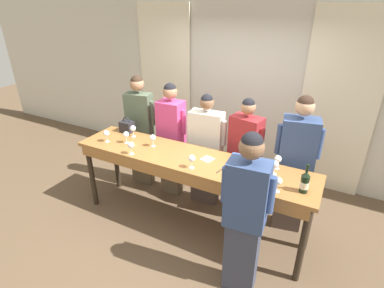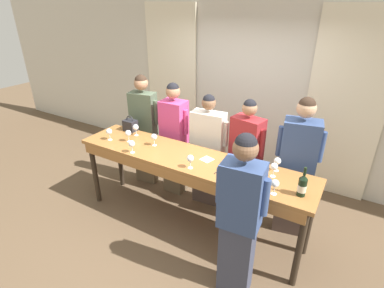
# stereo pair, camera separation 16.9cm
# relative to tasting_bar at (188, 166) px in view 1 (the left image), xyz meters

# --- Properties ---
(ground_plane) EXTENTS (18.00, 18.00, 0.00)m
(ground_plane) POSITION_rel_tasting_bar_xyz_m (0.00, 0.03, -0.90)
(ground_plane) COLOR brown
(wall_back) EXTENTS (12.00, 0.06, 2.80)m
(wall_back) POSITION_rel_tasting_bar_xyz_m (0.00, 1.85, 0.50)
(wall_back) COLOR beige
(wall_back) RESTS_ON ground_plane
(curtain_panel_left) EXTENTS (1.01, 0.03, 2.69)m
(curtain_panel_left) POSITION_rel_tasting_bar_xyz_m (-1.44, 1.79, 0.45)
(curtain_panel_left) COLOR #EFE5C6
(curtain_panel_left) RESTS_ON ground_plane
(curtain_panel_right) EXTENTS (1.01, 0.03, 2.69)m
(curtain_panel_right) POSITION_rel_tasting_bar_xyz_m (1.44, 1.79, 0.45)
(curtain_panel_right) COLOR #EFE5C6
(curtain_panel_right) RESTS_ON ground_plane
(tasting_bar) EXTENTS (3.00, 0.66, 1.01)m
(tasting_bar) POSITION_rel_tasting_bar_xyz_m (0.00, 0.00, 0.00)
(tasting_bar) COLOR #9E6633
(tasting_bar) RESTS_ON ground_plane
(wine_bottle) EXTENTS (0.08, 0.08, 0.31)m
(wine_bottle) POSITION_rel_tasting_bar_xyz_m (1.33, -0.08, 0.22)
(wine_bottle) COLOR black
(wine_bottle) RESTS_ON tasting_bar
(handbag) EXTENTS (0.18, 0.14, 0.22)m
(handbag) POSITION_rel_tasting_bar_xyz_m (-1.15, 0.30, 0.19)
(handbag) COLOR #232328
(handbag) RESTS_ON tasting_bar
(wine_glass_front_left) EXTENTS (0.08, 0.08, 0.16)m
(wine_glass_front_left) POSITION_rel_tasting_bar_xyz_m (-0.67, -0.23, 0.23)
(wine_glass_front_left) COLOR white
(wine_glass_front_left) RESTS_ON tasting_bar
(wine_glass_front_mid) EXTENTS (0.08, 0.08, 0.16)m
(wine_glass_front_mid) POSITION_rel_tasting_bar_xyz_m (0.99, 0.25, 0.23)
(wine_glass_front_mid) COLOR white
(wine_glass_front_mid) RESTS_ON tasting_bar
(wine_glass_front_right) EXTENTS (0.08, 0.08, 0.16)m
(wine_glass_front_right) POSITION_rel_tasting_bar_xyz_m (-0.92, -0.00, 0.23)
(wine_glass_front_right) COLOR white
(wine_glass_front_right) RESTS_ON tasting_bar
(wine_glass_center_left) EXTENTS (0.08, 0.08, 0.16)m
(wine_glass_center_left) POSITION_rel_tasting_bar_xyz_m (-0.56, 0.08, 0.23)
(wine_glass_center_left) COLOR white
(wine_glass_center_left) RESTS_ON tasting_bar
(wine_glass_center_mid) EXTENTS (0.08, 0.08, 0.16)m
(wine_glass_center_mid) POSITION_rel_tasting_bar_xyz_m (0.14, -0.18, 0.23)
(wine_glass_center_mid) COLOR white
(wine_glass_center_mid) RESTS_ON tasting_bar
(wine_glass_center_right) EXTENTS (0.08, 0.08, 0.16)m
(wine_glass_center_right) POSITION_rel_tasting_bar_xyz_m (1.10, -0.20, 0.23)
(wine_glass_center_right) COLOR white
(wine_glass_center_right) RESTS_ON tasting_bar
(wine_glass_back_left) EXTENTS (0.08, 0.08, 0.16)m
(wine_glass_back_left) POSITION_rel_tasting_bar_xyz_m (-0.97, 0.20, 0.23)
(wine_glass_back_left) COLOR white
(wine_glass_back_left) RESTS_ON tasting_bar
(wine_glass_back_mid) EXTENTS (0.08, 0.08, 0.16)m
(wine_glass_back_mid) POSITION_rel_tasting_bar_xyz_m (-1.18, -0.09, 0.23)
(wine_glass_back_mid) COLOR white
(wine_glass_back_mid) RESTS_ON tasting_bar
(wine_glass_back_right) EXTENTS (0.08, 0.08, 0.16)m
(wine_glass_back_right) POSITION_rel_tasting_bar_xyz_m (0.76, 0.08, 0.23)
(wine_glass_back_right) COLOR white
(wine_glass_back_right) RESTS_ON tasting_bar
(wine_glass_near_host) EXTENTS (0.08, 0.08, 0.16)m
(wine_glass_near_host) POSITION_rel_tasting_bar_xyz_m (0.99, 0.12, 0.23)
(wine_glass_near_host) COLOR white
(wine_glass_near_host) RESTS_ON tasting_bar
(napkin) EXTENTS (0.16, 0.16, 0.00)m
(napkin) POSITION_rel_tasting_bar_xyz_m (0.21, 0.09, 0.11)
(napkin) COLOR white
(napkin) RESTS_ON tasting_bar
(pen) EXTENTS (0.04, 0.12, 0.01)m
(pen) POSITION_rel_tasting_bar_xyz_m (0.44, -0.10, 0.11)
(pen) COLOR black
(pen) RESTS_ON tasting_bar
(guest_olive_jacket) EXTENTS (0.50, 0.28, 1.76)m
(guest_olive_jacket) POSITION_rel_tasting_bar_xyz_m (-1.16, 0.60, 0.02)
(guest_olive_jacket) COLOR brown
(guest_olive_jacket) RESTS_ON ground_plane
(guest_pink_top) EXTENTS (0.46, 0.28, 1.71)m
(guest_pink_top) POSITION_rel_tasting_bar_xyz_m (-0.61, 0.60, -0.02)
(guest_pink_top) COLOR brown
(guest_pink_top) RESTS_ON ground_plane
(guest_cream_sweater) EXTENTS (0.57, 0.25, 1.63)m
(guest_cream_sweater) POSITION_rel_tasting_bar_xyz_m (-0.05, 0.60, -0.07)
(guest_cream_sweater) COLOR #473833
(guest_cream_sweater) RESTS_ON ground_plane
(guest_striped_shirt) EXTENTS (0.51, 0.31, 1.66)m
(guest_striped_shirt) POSITION_rel_tasting_bar_xyz_m (0.50, 0.60, -0.05)
(guest_striped_shirt) COLOR #473833
(guest_striped_shirt) RESTS_ON ground_plane
(guest_navy_coat) EXTENTS (0.52, 0.34, 1.78)m
(guest_navy_coat) POSITION_rel_tasting_bar_xyz_m (1.14, 0.60, 0.01)
(guest_navy_coat) COLOR #473833
(guest_navy_coat) RESTS_ON ground_plane
(host_pouring) EXTENTS (0.49, 0.28, 1.75)m
(host_pouring) POSITION_rel_tasting_bar_xyz_m (0.91, -0.58, 0.01)
(host_pouring) COLOR #383D51
(host_pouring) RESTS_ON ground_plane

